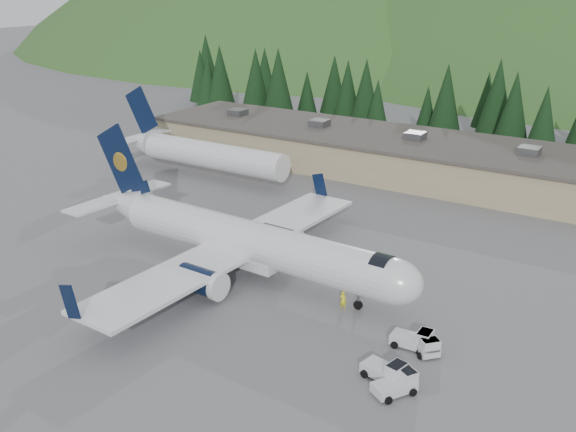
# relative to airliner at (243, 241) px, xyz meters

# --- Properties ---
(ground) EXTENTS (600.00, 600.00, 0.00)m
(ground) POSITION_rel_airliner_xyz_m (1.07, -0.04, -3.23)
(ground) COLOR #58585D
(airliner) EXTENTS (36.49, 34.18, 12.13)m
(airliner) POSITION_rel_airliner_xyz_m (0.00, 0.00, 0.00)
(airliner) COLOR white
(airliner) RESTS_ON ground
(second_airliner) EXTENTS (27.50, 11.00, 10.05)m
(second_airliner) POSITION_rel_airliner_xyz_m (-23.86, 21.96, 0.09)
(second_airliner) COLOR white
(second_airliner) RESTS_ON ground
(baggage_tug_a) EXTENTS (3.03, 1.91, 1.58)m
(baggage_tug_a) POSITION_rel_airliner_xyz_m (18.25, -3.53, -2.52)
(baggage_tug_a) COLOR silver
(baggage_tug_a) RESTS_ON ground
(baggage_tug_b) EXTENTS (2.98, 2.89, 1.48)m
(baggage_tug_b) POSITION_rel_airliner_xyz_m (19.13, -3.72, -2.57)
(baggage_tug_b) COLOR silver
(baggage_tug_b) RESTS_ON ground
(baggage_tug_c) EXTENTS (2.77, 3.22, 1.54)m
(baggage_tug_c) POSITION_rel_airliner_xyz_m (19.35, -9.22, -2.54)
(baggage_tug_c) COLOR silver
(baggage_tug_c) RESTS_ON ground
(terminal_building) EXTENTS (71.00, 17.00, 6.10)m
(terminal_building) POSITION_rel_airliner_xyz_m (-3.94, 37.96, -0.61)
(terminal_building) COLOR tan
(terminal_building) RESTS_ON ground
(baggage_tug_d) EXTENTS (3.28, 2.35, 1.62)m
(baggage_tug_d) POSITION_rel_airliner_xyz_m (18.23, -8.38, -2.51)
(baggage_tug_d) COLOR silver
(baggage_tug_d) RESTS_ON ground
(ramp_worker) EXTENTS (0.60, 0.40, 1.61)m
(ramp_worker) POSITION_rel_airliner_xyz_m (10.96, -1.10, -2.43)
(ramp_worker) COLOR yellow
(ramp_worker) RESTS_ON ground
(tree_line) EXTENTS (111.86, 17.67, 13.43)m
(tree_line) POSITION_rel_airliner_xyz_m (-9.61, 59.67, 3.97)
(tree_line) COLOR black
(tree_line) RESTS_ON ground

